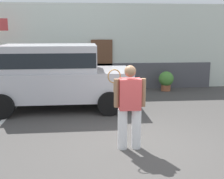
% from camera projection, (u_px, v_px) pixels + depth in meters
% --- Properties ---
extents(ground_plane, '(40.00, 40.00, 0.00)m').
position_uv_depth(ground_plane, '(140.00, 148.00, 6.13)').
color(ground_plane, '#423F3D').
extents(house_frontage, '(10.29, 0.40, 3.58)m').
position_uv_depth(house_frontage, '(112.00, 49.00, 12.12)').
color(house_frontage, silver).
rests_on(house_frontage, ground_plane).
extents(parked_suv, '(4.61, 2.19, 2.05)m').
position_uv_depth(parked_suv, '(55.00, 73.00, 9.00)').
color(parked_suv, '#B7B7BC').
rests_on(parked_suv, ground_plane).
extents(tennis_player_man, '(0.80, 0.28, 1.80)m').
position_uv_depth(tennis_player_man, '(130.00, 106.00, 5.93)').
color(tennis_player_man, white).
rests_on(tennis_player_man, ground_plane).
extents(potted_plant_by_porch, '(0.62, 0.62, 0.81)m').
position_uv_depth(potted_plant_by_porch, '(166.00, 80.00, 11.80)').
color(potted_plant_by_porch, '#9E5638').
rests_on(potted_plant_by_porch, ground_plane).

